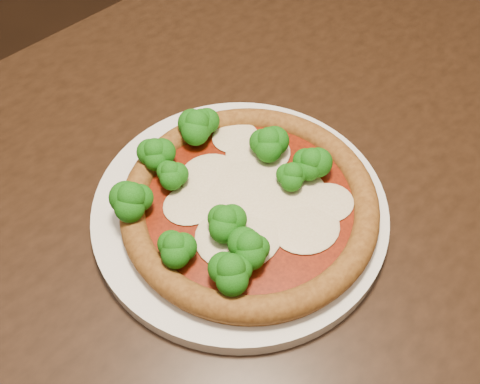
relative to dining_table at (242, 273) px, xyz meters
name	(u,v)px	position (x,y,z in m)	size (l,w,h in m)	color
floor	(168,374)	(-0.12, 0.16, -0.66)	(4.00, 4.00, 0.00)	black
dining_table	(242,273)	(0.00, 0.00, 0.00)	(1.51, 1.29, 0.75)	black
plate	(240,210)	(0.01, 0.02, 0.10)	(0.31, 0.31, 0.02)	silver
pizza	(243,199)	(0.01, 0.02, 0.13)	(0.27, 0.27, 0.06)	brown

